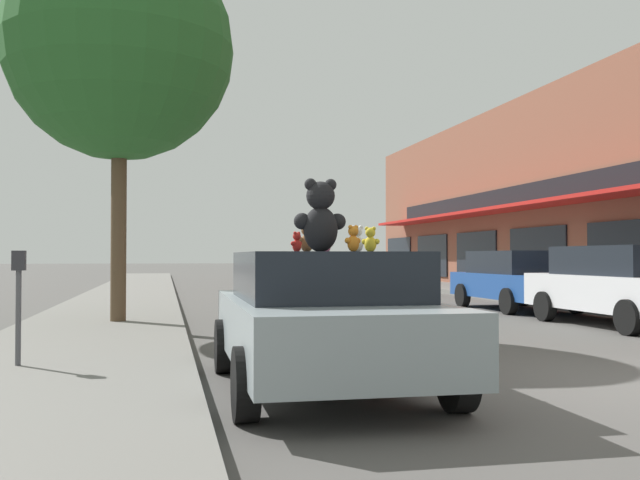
% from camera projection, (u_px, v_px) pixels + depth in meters
% --- Properties ---
extents(sidewalk_near, '(2.95, 90.00, 0.16)m').
position_uv_depth(sidewalk_near, '(30.00, 405.00, 6.15)').
color(sidewalk_near, slate).
rests_on(sidewalk_near, ground_plane).
extents(plush_art_car, '(2.10, 4.13, 1.41)m').
position_uv_depth(plush_art_car, '(324.00, 316.00, 7.31)').
color(plush_art_car, '#8C999E').
rests_on(plush_art_car, ground_plane).
extents(teddy_bear_giant, '(0.55, 0.34, 0.75)m').
position_uv_depth(teddy_bear_giant, '(320.00, 217.00, 7.25)').
color(teddy_bear_giant, black).
rests_on(teddy_bear_giant, plush_art_car).
extents(teddy_bear_red, '(0.16, 0.15, 0.22)m').
position_uv_depth(teddy_bear_red, '(297.00, 242.00, 7.64)').
color(teddy_bear_red, red).
rests_on(teddy_bear_red, plush_art_car).
extents(teddy_bear_white, '(0.23, 0.15, 0.31)m').
position_uv_depth(teddy_bear_white, '(357.00, 239.00, 8.17)').
color(teddy_bear_white, white).
rests_on(teddy_bear_white, plush_art_car).
extents(teddy_bear_brown, '(0.24, 0.18, 0.32)m').
position_uv_depth(teddy_bear_brown, '(307.00, 238.00, 7.87)').
color(teddy_bear_brown, olive).
rests_on(teddy_bear_brown, plush_art_car).
extents(teddy_bear_orange, '(0.20, 0.16, 0.27)m').
position_uv_depth(teddy_bear_orange, '(353.00, 239.00, 7.00)').
color(teddy_bear_orange, orange).
rests_on(teddy_bear_orange, plush_art_car).
extents(teddy_bear_pink, '(0.16, 0.11, 0.22)m').
position_uv_depth(teddy_bear_pink, '(326.00, 244.00, 8.31)').
color(teddy_bear_pink, pink).
rests_on(teddy_bear_pink, plush_art_car).
extents(teddy_bear_yellow, '(0.21, 0.17, 0.28)m').
position_uv_depth(teddy_bear_yellow, '(370.00, 240.00, 7.81)').
color(teddy_bear_yellow, yellow).
rests_on(teddy_bear_yellow, plush_art_car).
extents(parked_car_far_center, '(2.04, 4.48, 1.57)m').
position_uv_depth(parked_car_far_center, '(625.00, 284.00, 13.83)').
color(parked_car_far_center, silver).
rests_on(parked_car_far_center, ground_plane).
extents(parked_car_far_right, '(1.97, 4.25, 1.50)m').
position_uv_depth(parked_car_far_right, '(516.00, 279.00, 18.14)').
color(parked_car_far_right, '#1E4793').
rests_on(parked_car_far_right, ground_plane).
extents(street_tree, '(4.26, 4.26, 7.28)m').
position_uv_depth(street_tree, '(120.00, 48.00, 13.38)').
color(street_tree, brown).
rests_on(street_tree, sidewalk_near).
extents(parking_meter, '(0.14, 0.10, 1.27)m').
position_uv_depth(parking_meter, '(19.00, 292.00, 7.88)').
color(parking_meter, '#4C4C51').
rests_on(parking_meter, sidewalk_near).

